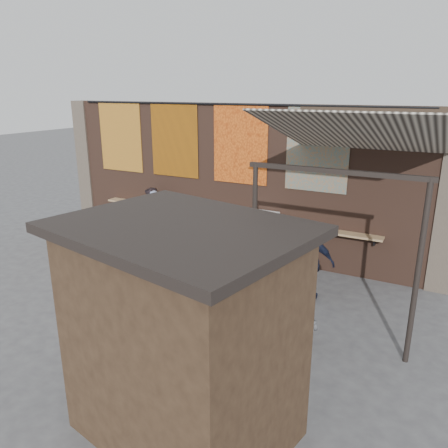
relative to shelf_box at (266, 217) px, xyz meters
The scene contains 32 objects.
ground 2.85m from the shelf_box, 116.14° to the right, with size 70.00×70.00×0.00m, color #474749.
brick_wall 1.41m from the shelf_box, 160.49° to the left, with size 10.00×0.40×4.00m, color brown.
pier_left 6.39m from the shelf_box, behind, with size 0.50×0.50×4.00m, color #4C4238.
eating_counter 1.14m from the shelf_box, behind, with size 8.00×0.32×0.05m, color #9E7A51.
shelf_box is the anchor object (origin of this frame).
tapestry_redgold 5.05m from the shelf_box, behind, with size 1.50×0.02×2.00m, color maroon.
tapestry_sun 3.33m from the shelf_box, behind, with size 1.50×0.02×2.00m, color orange.
tapestry_orange 1.95m from the shelf_box, 167.75° to the left, with size 1.50×0.02×2.00m, color orange.
tapestry_multi 2.11m from the shelf_box, ahead, with size 1.50×0.02×2.00m, color teal.
hang_rail 2.96m from the shelf_box, behind, with size 0.06×0.06×9.50m, color black.
scooter_stool_0 4.05m from the shelf_box, behind, with size 0.39×0.86×0.82m, color black, non-canonical shape.
scooter_stool_1 3.40m from the shelf_box, behind, with size 0.37×0.83×0.78m, color #87460C, non-canonical shape.
scooter_stool_2 2.80m from the shelf_box, behind, with size 0.38×0.85×0.81m, color #A31533, non-canonical shape.
scooter_stool_3 2.22m from the shelf_box, behind, with size 0.39×0.86×0.81m, color #165A4A, non-canonical shape.
scooter_stool_4 1.66m from the shelf_box, 167.28° to the right, with size 0.32×0.71×0.67m, color #20154F, non-canonical shape.
scooter_stool_5 1.21m from the shelf_box, 158.99° to the right, with size 0.38×0.84×0.80m, color navy, non-canonical shape.
scooter_stool_6 0.93m from the shelf_box, 120.54° to the right, with size 0.35×0.79×0.75m, color black, non-canonical shape.
scooter_stool_7 1.08m from the shelf_box, 28.95° to the right, with size 0.35×0.77×0.73m, color #0B4F1C, non-canonical shape.
diner_left 3.11m from the shelf_box, 168.97° to the right, with size 0.62×0.41×1.71m, color #8696C3.
diner_right 3.33m from the shelf_box, behind, with size 0.83×0.65×1.70m, color #30252A.
shopper_navy 2.24m from the shelf_box, 41.63° to the right, with size 1.00×0.42×1.71m, color black.
shopper_grey 3.80m from the shelf_box, 58.53° to the right, with size 1.02×0.58×1.57m, color #4D4E51.
shopper_tan 1.94m from the shelf_box, 49.98° to the right, with size 0.83×0.54×1.71m, color #815A52.
market_stall 6.06m from the shelf_box, 76.94° to the right, with size 2.54×1.91×2.75m, color black.
stall_roof 6.26m from the shelf_box, 76.94° to the right, with size 2.85×2.19×0.12m, color black.
stall_sign 5.24m from the shelf_box, 72.40° to the right, with size 1.20×0.04×0.50m, color gold.
stall_shelf 5.19m from the shelf_box, 72.40° to the right, with size 2.11×0.10×0.06m, color #473321.
awning_canvas 3.59m from the shelf_box, 30.56° to the right, with size 3.20×3.40×0.03m, color beige.
awning_ledger 3.60m from the shelf_box, ahead, with size 3.30×0.08×0.12m, color #33261C.
awning_header 4.17m from the shelf_box, 50.73° to the right, with size 3.00×0.08×0.08m, color black.
awning_post_left 3.07m from the shelf_box, 71.49° to the right, with size 0.09×0.09×3.10m, color black.
awning_post_right 4.77m from the shelf_box, 37.56° to the right, with size 0.09×0.09×3.10m, color black.
Camera 1 is at (5.16, -7.57, 4.35)m, focal length 35.00 mm.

